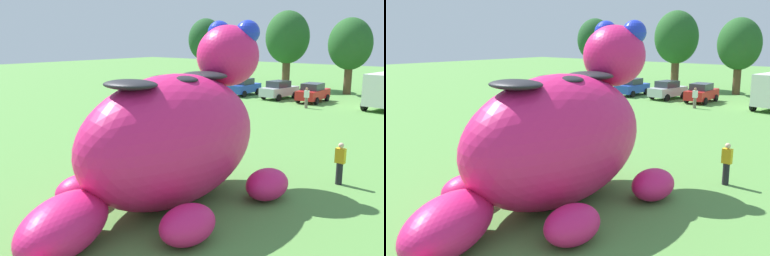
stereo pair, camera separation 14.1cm
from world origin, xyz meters
The scene contains 10 objects.
ground_plane centered at (0.00, 0.00, 0.00)m, with size 160.00×160.00×0.00m, color #568E42.
giant_inflatable_creature centered at (0.41, 1.82, 2.36)m, with size 6.87×12.37×6.45m.
car_blue centered at (-13.69, 27.45, 0.86)m, with size 2.03×4.15×1.72m.
car_silver centered at (-9.72, 27.52, 0.86)m, with size 2.30×4.27×1.72m.
car_red centered at (-6.35, 27.60, 0.86)m, with size 2.11×4.18×1.72m.
tree_far_left centered at (-25.53, 36.24, 5.30)m, with size 4.57×4.57×8.11m.
tree_left centered at (-13.47, 35.74, 5.65)m, with size 4.87×4.87×8.64m.
tree_mid_left centered at (-6.09, 35.06, 5.02)m, with size 4.32×4.32×7.67m.
spectator_near_inflatable centered at (-5.30, 24.13, 0.85)m, with size 0.38×0.26×1.71m.
spectator_mid_field centered at (4.16, 7.49, 0.85)m, with size 0.38×0.26×1.71m.
Camera 2 is at (10.49, -8.87, 5.82)m, focal length 40.57 mm.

